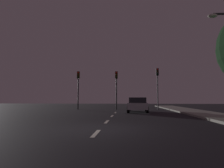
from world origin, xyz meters
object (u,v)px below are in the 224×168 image
Objects in this scene: traffic_signal_left at (78,83)px; traffic_signal_center at (116,83)px; car_stopped_ahead at (138,105)px; traffic_signal_right at (157,81)px.

traffic_signal_left is 4.88m from traffic_signal_center.
traffic_signal_left is 1.17× the size of car_stopped_ahead.
traffic_signal_left reaches higher than car_stopped_ahead.
car_stopped_ahead is (7.26, -4.69, -2.65)m from traffic_signal_left.
car_stopped_ahead is at bearing -63.08° from traffic_signal_center.
traffic_signal_left is at bearing -180.00° from traffic_signal_right.
traffic_signal_right is 6.10m from car_stopped_ahead.
traffic_signal_center is at bearing 116.92° from car_stopped_ahead.
traffic_signal_left is 0.95× the size of traffic_signal_right.
traffic_signal_right reaches higher than car_stopped_ahead.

